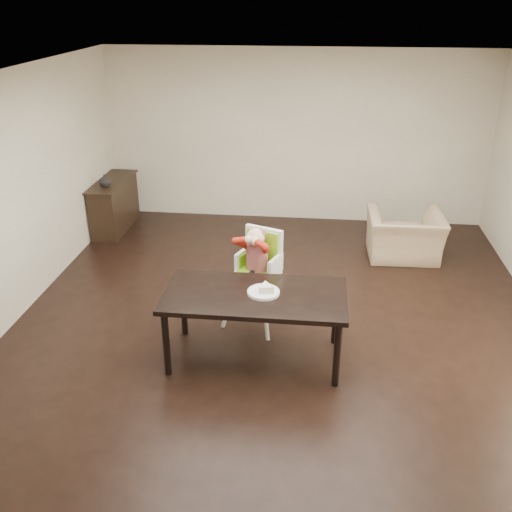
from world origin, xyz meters
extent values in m
plane|color=black|center=(0.00, 0.00, 0.00)|extent=(7.00, 7.00, 0.00)
cube|color=beige|center=(0.00, 3.50, 1.35)|extent=(6.00, 0.02, 2.70)
cube|color=beige|center=(0.00, -3.50, 1.35)|extent=(6.00, 0.02, 2.70)
cube|color=beige|center=(-3.00, 0.00, 1.35)|extent=(0.02, 7.00, 2.70)
cube|color=white|center=(0.00, 0.00, 2.70)|extent=(6.00, 7.00, 0.02)
cube|color=black|center=(-0.19, -0.55, 0.72)|extent=(1.80, 0.90, 0.05)
cylinder|color=black|center=(-1.01, -0.92, 0.35)|extent=(0.07, 0.07, 0.70)
cylinder|color=black|center=(0.63, -0.92, 0.35)|extent=(0.07, 0.07, 0.70)
cylinder|color=black|center=(-1.01, -0.18, 0.35)|extent=(0.07, 0.07, 0.70)
cylinder|color=black|center=(0.63, -0.18, 0.35)|extent=(0.07, 0.07, 0.70)
cylinder|color=white|center=(-0.53, 0.03, 0.31)|extent=(0.06, 0.06, 0.62)
cylinder|color=white|center=(-0.12, -0.13, 0.31)|extent=(0.06, 0.06, 0.62)
cylinder|color=white|center=(-0.37, 0.44, 0.31)|extent=(0.06, 0.06, 0.62)
cylinder|color=white|center=(0.04, 0.28, 0.31)|extent=(0.06, 0.06, 0.62)
cube|color=white|center=(-0.25, 0.16, 0.62)|extent=(0.55, 0.53, 0.05)
cube|color=#77C018|center=(-0.25, 0.16, 0.65)|extent=(0.45, 0.44, 0.03)
cube|color=white|center=(-0.19, 0.32, 0.87)|extent=(0.43, 0.21, 0.46)
cube|color=#77C018|center=(-0.20, 0.29, 0.86)|extent=(0.36, 0.16, 0.42)
cube|color=black|center=(-0.29, 0.24, 0.86)|extent=(0.10, 0.20, 0.02)
cube|color=black|center=(-0.16, 0.18, 0.86)|extent=(0.10, 0.20, 0.02)
cylinder|color=red|center=(-0.25, 0.16, 0.82)|extent=(0.33, 0.33, 0.30)
sphere|color=beige|center=(-0.26, 0.14, 1.06)|extent=(0.26, 0.26, 0.20)
ellipsoid|color=brown|center=(-0.25, 0.16, 1.08)|extent=(0.26, 0.25, 0.15)
sphere|color=beige|center=(-0.33, 0.05, 1.07)|extent=(0.11, 0.11, 0.09)
sphere|color=beige|center=(-0.26, 0.03, 1.07)|extent=(0.11, 0.11, 0.09)
cylinder|color=white|center=(-0.11, -0.53, 0.76)|extent=(0.39, 0.39, 0.02)
torus|color=white|center=(-0.11, -0.53, 0.78)|extent=(0.39, 0.39, 0.02)
imported|color=tan|center=(1.61, 2.11, 0.44)|extent=(1.03, 0.68, 0.88)
cube|color=black|center=(-2.78, 2.70, 0.38)|extent=(0.40, 1.20, 0.76)
cube|color=black|center=(-2.78, 2.70, 0.78)|extent=(0.44, 1.26, 0.03)
imported|color=#99999E|center=(-2.78, 2.43, 0.88)|extent=(0.21, 0.21, 0.17)
camera|label=1|loc=(0.37, -5.42, 3.45)|focal=40.00mm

